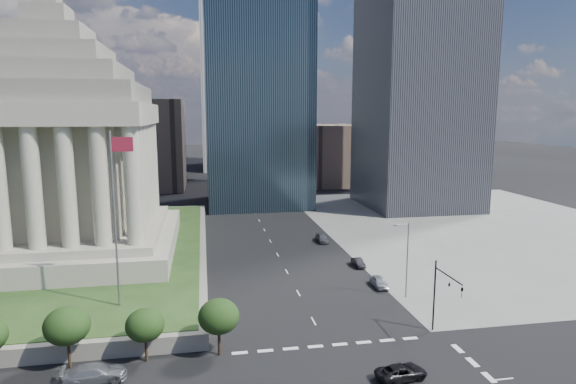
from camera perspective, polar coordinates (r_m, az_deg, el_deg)
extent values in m
plane|color=black|center=(133.78, -4.73, -0.99)|extent=(500.00, 500.00, 0.00)
cube|color=slate|center=(110.62, 21.95, -3.80)|extent=(68.00, 90.00, 0.03)
cylinder|color=slate|center=(57.22, -19.85, -3.20)|extent=(0.24, 0.24, 20.00)
cube|color=maroon|center=(55.89, -19.11, 5.36)|extent=(2.40, 0.05, 1.60)
cube|color=black|center=(127.05, -3.78, 12.07)|extent=(26.00, 26.00, 60.00)
cube|color=black|center=(130.77, 15.61, 20.52)|extent=(26.00, 28.00, 100.00)
cube|color=brown|center=(167.60, 5.23, 4.52)|extent=(20.00, 30.00, 20.00)
cube|color=brown|center=(162.39, -16.46, 5.44)|extent=(24.00, 30.00, 28.00)
cylinder|color=black|center=(56.26, 16.95, -11.66)|extent=(0.18, 0.18, 8.00)
cylinder|color=black|center=(52.92, 18.47, -9.41)|extent=(0.14, 5.50, 0.14)
cube|color=black|center=(50.93, 19.92, -11.18)|extent=(0.30, 0.30, 1.10)
cylinder|color=slate|center=(64.44, 13.94, -7.90)|extent=(0.16, 0.16, 10.00)
cylinder|color=slate|center=(62.86, 13.36, -3.78)|extent=(1.80, 0.12, 0.12)
cube|color=slate|center=(62.53, 12.60, -3.91)|extent=(0.50, 0.22, 0.14)
imported|color=black|center=(47.43, 13.29, -20.07)|extent=(5.06, 2.94, 1.32)
imported|color=slate|center=(48.97, -21.95, -19.32)|extent=(5.84, 3.02, 1.62)
imported|color=#9C9FA5|center=(68.84, 10.77, -10.42)|extent=(1.89, 4.31, 1.45)
imported|color=black|center=(77.10, 8.32, -8.27)|extent=(3.73, 1.34, 1.22)
imported|color=#525359|center=(90.48, 4.06, -5.44)|extent=(1.97, 4.68, 1.58)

